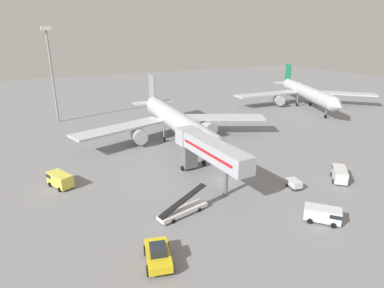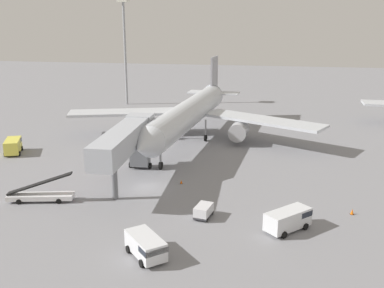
{
  "view_description": "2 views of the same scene",
  "coord_description": "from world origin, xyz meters",
  "px_view_note": "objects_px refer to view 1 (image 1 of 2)",
  "views": [
    {
      "loc": [
        -27.07,
        -40.68,
        23.22
      ],
      "look_at": [
        0.74,
        12.68,
        2.43
      ],
      "focal_mm": 30.24,
      "sensor_mm": 36.0,
      "label": 1
    },
    {
      "loc": [
        14.98,
        -50.04,
        20.27
      ],
      "look_at": [
        3.5,
        12.96,
        2.14
      ],
      "focal_mm": 41.78,
      "sensor_mm": 36.0,
      "label": 2
    }
  ],
  "objects_px": {
    "jet_bridge": "(207,149)",
    "pushback_tug": "(158,255)",
    "belt_loader_truck": "(183,210)",
    "service_van_rear_left": "(60,179)",
    "airplane_at_gate": "(175,120)",
    "safety_cone_alpha": "(237,170)",
    "baggage_cart_mid_center": "(294,183)",
    "apron_light_mast": "(50,57)",
    "service_van_near_center": "(339,173)",
    "airplane_background": "(306,92)",
    "service_van_mid_left": "(324,214)",
    "safety_cone_bravo": "(342,161)"
  },
  "relations": [
    {
      "from": "service_van_rear_left",
      "to": "baggage_cart_mid_center",
      "type": "xyz_separation_m",
      "value": [
        32.63,
        -17.65,
        -0.5
      ]
    },
    {
      "from": "airplane_at_gate",
      "to": "pushback_tug",
      "type": "relative_size",
      "value": 8.42
    },
    {
      "from": "service_van_mid_left",
      "to": "service_van_near_center",
      "type": "relative_size",
      "value": 0.97
    },
    {
      "from": "belt_loader_truck",
      "to": "safety_cone_alpha",
      "type": "relative_size",
      "value": 15.6
    },
    {
      "from": "belt_loader_truck",
      "to": "service_van_mid_left",
      "type": "bearing_deg",
      "value": -32.73
    },
    {
      "from": "pushback_tug",
      "to": "safety_cone_bravo",
      "type": "relative_size",
      "value": 9.02
    },
    {
      "from": "baggage_cart_mid_center",
      "to": "safety_cone_bravo",
      "type": "relative_size",
      "value": 4.35
    },
    {
      "from": "pushback_tug",
      "to": "baggage_cart_mid_center",
      "type": "distance_m",
      "value": 26.4
    },
    {
      "from": "safety_cone_alpha",
      "to": "airplane_background",
      "type": "relative_size",
      "value": 0.01
    },
    {
      "from": "belt_loader_truck",
      "to": "service_van_mid_left",
      "type": "relative_size",
      "value": 1.6
    },
    {
      "from": "safety_cone_alpha",
      "to": "baggage_cart_mid_center",
      "type": "bearing_deg",
      "value": -65.22
    },
    {
      "from": "baggage_cart_mid_center",
      "to": "airplane_at_gate",
      "type": "bearing_deg",
      "value": 103.05
    },
    {
      "from": "airplane_at_gate",
      "to": "jet_bridge",
      "type": "height_order",
      "value": "airplane_at_gate"
    },
    {
      "from": "baggage_cart_mid_center",
      "to": "apron_light_mast",
      "type": "xyz_separation_m",
      "value": [
        -28.29,
        60.16,
        16.5
      ]
    },
    {
      "from": "safety_cone_bravo",
      "to": "jet_bridge",
      "type": "bearing_deg",
      "value": 169.5
    },
    {
      "from": "service_van_mid_left",
      "to": "airplane_background",
      "type": "distance_m",
      "value": 72.19
    },
    {
      "from": "baggage_cart_mid_center",
      "to": "safety_cone_alpha",
      "type": "bearing_deg",
      "value": 114.78
    },
    {
      "from": "pushback_tug",
      "to": "baggage_cart_mid_center",
      "type": "xyz_separation_m",
      "value": [
        25.58,
        6.52,
        -0.33
      ]
    },
    {
      "from": "baggage_cart_mid_center",
      "to": "safety_cone_alpha",
      "type": "height_order",
      "value": "baggage_cart_mid_center"
    },
    {
      "from": "airplane_at_gate",
      "to": "service_van_near_center",
      "type": "bearing_deg",
      "value": -63.26
    },
    {
      "from": "jet_bridge",
      "to": "service_van_mid_left",
      "type": "relative_size",
      "value": 3.8
    },
    {
      "from": "safety_cone_bravo",
      "to": "airplane_background",
      "type": "height_order",
      "value": "airplane_background"
    },
    {
      "from": "safety_cone_alpha",
      "to": "apron_light_mast",
      "type": "bearing_deg",
      "value": 115.26
    },
    {
      "from": "apron_light_mast",
      "to": "service_van_near_center",
      "type": "bearing_deg",
      "value": -58.92
    },
    {
      "from": "jet_bridge",
      "to": "baggage_cart_mid_center",
      "type": "bearing_deg",
      "value": -37.72
    },
    {
      "from": "airplane_at_gate",
      "to": "safety_cone_bravo",
      "type": "relative_size",
      "value": 75.95
    },
    {
      "from": "jet_bridge",
      "to": "belt_loader_truck",
      "type": "bearing_deg",
      "value": -136.55
    },
    {
      "from": "belt_loader_truck",
      "to": "service_van_rear_left",
      "type": "relative_size",
      "value": 1.5
    },
    {
      "from": "service_van_mid_left",
      "to": "safety_cone_alpha",
      "type": "bearing_deg",
      "value": 92.02
    },
    {
      "from": "safety_cone_bravo",
      "to": "airplane_at_gate",
      "type": "bearing_deg",
      "value": 130.65
    },
    {
      "from": "service_van_near_center",
      "to": "airplane_background",
      "type": "relative_size",
      "value": 0.11
    },
    {
      "from": "jet_bridge",
      "to": "pushback_tug",
      "type": "bearing_deg",
      "value": -134.02
    },
    {
      "from": "baggage_cart_mid_center",
      "to": "airplane_background",
      "type": "relative_size",
      "value": 0.06
    },
    {
      "from": "baggage_cart_mid_center",
      "to": "apron_light_mast",
      "type": "height_order",
      "value": "apron_light_mast"
    },
    {
      "from": "jet_bridge",
      "to": "apron_light_mast",
      "type": "height_order",
      "value": "apron_light_mast"
    },
    {
      "from": "safety_cone_bravo",
      "to": "pushback_tug",
      "type": "bearing_deg",
      "value": -166.15
    },
    {
      "from": "airplane_at_gate",
      "to": "service_van_mid_left",
      "type": "height_order",
      "value": "airplane_at_gate"
    },
    {
      "from": "service_van_near_center",
      "to": "baggage_cart_mid_center",
      "type": "height_order",
      "value": "service_van_near_center"
    },
    {
      "from": "service_van_mid_left",
      "to": "service_van_near_center",
      "type": "xyz_separation_m",
      "value": [
        12.39,
        7.65,
        0.07
      ]
    },
    {
      "from": "airplane_background",
      "to": "apron_light_mast",
      "type": "height_order",
      "value": "apron_light_mast"
    },
    {
      "from": "jet_bridge",
      "to": "safety_cone_alpha",
      "type": "height_order",
      "value": "jet_bridge"
    },
    {
      "from": "belt_loader_truck",
      "to": "service_van_near_center",
      "type": "distance_m",
      "value": 27.84
    },
    {
      "from": "airplane_background",
      "to": "service_van_mid_left",
      "type": "bearing_deg",
      "value": -133.88
    },
    {
      "from": "airplane_at_gate",
      "to": "service_van_rear_left",
      "type": "distance_m",
      "value": 28.66
    },
    {
      "from": "airplane_at_gate",
      "to": "safety_cone_alpha",
      "type": "distance_m",
      "value": 21.03
    },
    {
      "from": "jet_bridge",
      "to": "safety_cone_alpha",
      "type": "relative_size",
      "value": 37.17
    },
    {
      "from": "safety_cone_bravo",
      "to": "belt_loader_truck",
      "type": "bearing_deg",
      "value": -175.61
    },
    {
      "from": "service_van_rear_left",
      "to": "belt_loader_truck",
      "type": "bearing_deg",
      "value": -50.82
    },
    {
      "from": "airplane_background",
      "to": "apron_light_mast",
      "type": "distance_m",
      "value": 77.57
    },
    {
      "from": "safety_cone_alpha",
      "to": "apron_light_mast",
      "type": "relative_size",
      "value": 0.02
    }
  ]
}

